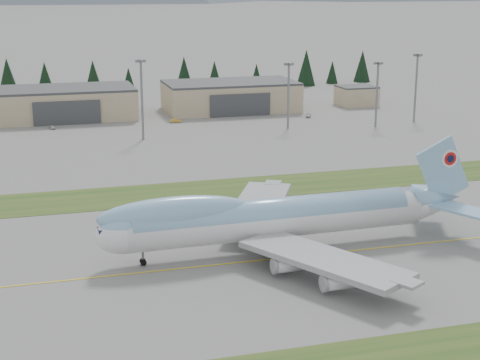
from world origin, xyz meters
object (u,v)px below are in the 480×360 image
object	(u,v)px
hangar_right	(231,96)
service_vehicle_a	(52,129)
boeing_747_freighter	(274,217)
hangar_center	(65,103)
service_vehicle_b	(176,122)
service_vehicle_c	(308,117)

from	to	relation	value
hangar_right	service_vehicle_a	world-z (taller)	hangar_right
boeing_747_freighter	hangar_right	size ratio (longest dim) A/B	1.47
hangar_center	hangar_right	xyz separation A→B (m)	(60.00, 0.00, 0.00)
hangar_center	service_vehicle_a	size ratio (longest dim) A/B	14.16
service_vehicle_b	service_vehicle_c	distance (m)	47.19
hangar_right	service_vehicle_a	distance (m)	68.35
boeing_747_freighter	service_vehicle_c	distance (m)	135.88
boeing_747_freighter	hangar_right	distance (m)	149.24
service_vehicle_a	service_vehicle_b	size ratio (longest dim) A/B	0.86
boeing_747_freighter	hangar_right	xyz separation A→B (m)	(31.59, 145.86, -0.76)
hangar_center	service_vehicle_c	size ratio (longest dim) A/B	10.78
hangar_center	service_vehicle_a	world-z (taller)	hangar_center
service_vehicle_a	service_vehicle_b	distance (m)	40.93
hangar_center	hangar_right	world-z (taller)	same
boeing_747_freighter	service_vehicle_a	world-z (taller)	boeing_747_freighter
service_vehicle_b	hangar_right	bearing A→B (deg)	-46.60
service_vehicle_b	service_vehicle_c	size ratio (longest dim) A/B	0.89
boeing_747_freighter	hangar_center	size ratio (longest dim) A/B	1.47
service_vehicle_c	hangar_right	bearing A→B (deg)	161.69
hangar_center	service_vehicle_b	size ratio (longest dim) A/B	12.13
hangar_right	service_vehicle_b	size ratio (longest dim) A/B	12.13
service_vehicle_b	service_vehicle_c	bearing A→B (deg)	-87.38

